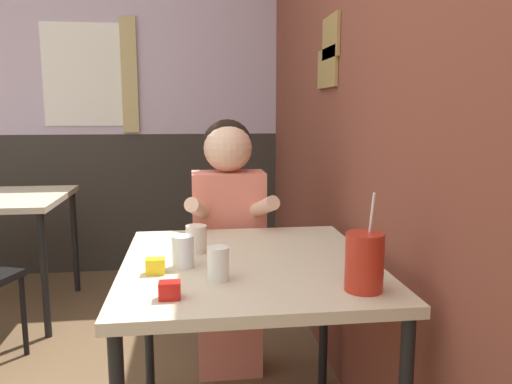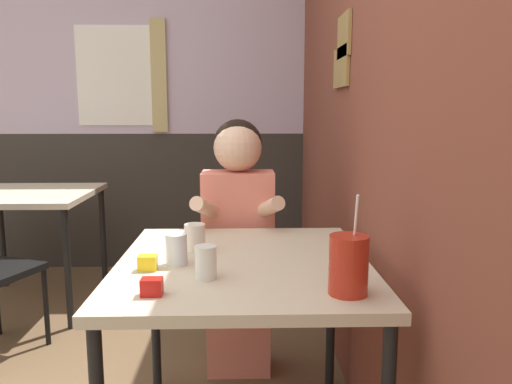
{
  "view_description": "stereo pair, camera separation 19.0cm",
  "coord_description": "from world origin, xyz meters",
  "views": [
    {
      "loc": [
        0.67,
        -1.28,
        1.28
      ],
      "look_at": [
        0.91,
        0.59,
        0.97
      ],
      "focal_mm": 35.0,
      "sensor_mm": 36.0,
      "label": 1
    },
    {
      "loc": [
        0.86,
        -1.29,
        1.28
      ],
      "look_at": [
        0.91,
        0.59,
        0.97
      ],
      "focal_mm": 35.0,
      "sensor_mm": 36.0,
      "label": 2
    }
  ],
  "objects": [
    {
      "name": "condiment_mustard",
      "position": [
        0.55,
        0.29,
        0.79
      ],
      "size": [
        0.06,
        0.04,
        0.05
      ],
      "color": "yellow",
      "rests_on": "main_table"
    },
    {
      "name": "cocktail_pitcher",
      "position": [
        1.16,
        0.06,
        0.85
      ],
      "size": [
        0.11,
        0.11,
        0.29
      ],
      "color": "#B22819",
      "rests_on": "main_table"
    },
    {
      "name": "main_table",
      "position": [
        0.86,
        0.4,
        0.69
      ],
      "size": [
        0.87,
        0.96,
        0.76
      ],
      "color": "beige",
      "rests_on": "ground_plane"
    },
    {
      "name": "back_wall",
      "position": [
        -0.02,
        2.76,
        1.36
      ],
      "size": [
        5.7,
        0.09,
        2.7
      ],
      "color": "silver",
      "rests_on": "ground_plane"
    },
    {
      "name": "glass_near_pitcher",
      "position": [
        0.64,
        0.35,
        0.82
      ],
      "size": [
        0.07,
        0.07,
        0.11
      ],
      "color": "silver",
      "rests_on": "main_table"
    },
    {
      "name": "condiment_ketchup",
      "position": [
        0.6,
        0.06,
        0.79
      ],
      "size": [
        0.06,
        0.04,
        0.05
      ],
      "color": "#B7140F",
      "rests_on": "main_table"
    },
    {
      "name": "glass_center",
      "position": [
        0.75,
        0.2,
        0.82
      ],
      "size": [
        0.07,
        0.07,
        0.11
      ],
      "color": "silver",
      "rests_on": "main_table"
    },
    {
      "name": "glass_far_side",
      "position": [
        0.68,
        0.52,
        0.81
      ],
      "size": [
        0.08,
        0.08,
        0.1
      ],
      "color": "silver",
      "rests_on": "main_table"
    },
    {
      "name": "brick_wall_right",
      "position": [
        1.38,
        1.36,
        1.35
      ],
      "size": [
        0.08,
        4.73,
        2.7
      ],
      "color": "brown",
      "rests_on": "ground_plane"
    },
    {
      "name": "person_seated",
      "position": [
        0.84,
        1.04,
        0.68
      ],
      "size": [
        0.42,
        0.42,
        1.24
      ],
      "color": "#EA7F6B",
      "rests_on": "ground_plane"
    },
    {
      "name": "background_table",
      "position": [
        -0.53,
        1.92,
        0.68
      ],
      "size": [
        0.81,
        0.83,
        0.76
      ],
      "color": "beige",
      "rests_on": "ground_plane"
    }
  ]
}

